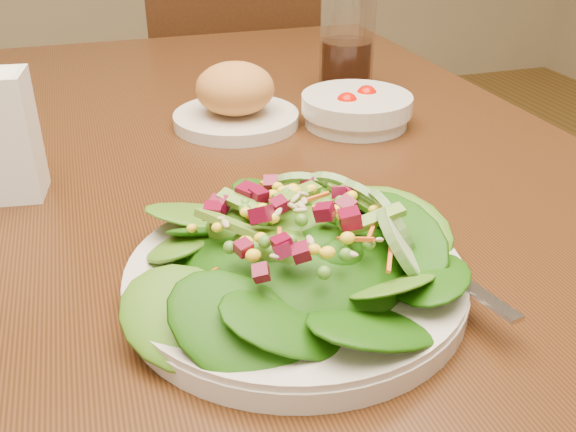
{
  "coord_description": "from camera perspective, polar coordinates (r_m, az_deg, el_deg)",
  "views": [
    {
      "loc": [
        -0.16,
        -0.69,
        1.07
      ],
      "look_at": [
        -0.02,
        -0.24,
        0.81
      ],
      "focal_mm": 40.0,
      "sensor_mm": 36.0,
      "label": 1
    }
  ],
  "objects": [
    {
      "name": "salad_plate",
      "position": [
        0.54,
        1.67,
        -3.72
      ],
      "size": [
        0.29,
        0.29,
        0.08
      ],
      "rotation": [
        0.0,
        0.0,
        -0.37
      ],
      "color": "silver",
      "rests_on": "dining_table"
    },
    {
      "name": "dining_table",
      "position": [
        0.82,
        -3.88,
        -2.04
      ],
      "size": [
        0.9,
        1.4,
        0.75
      ],
      "color": "#492311",
      "rests_on": "ground_plane"
    },
    {
      "name": "chair_far",
      "position": [
        1.85,
        -5.11,
        11.26
      ],
      "size": [
        0.49,
        0.49,
        0.98
      ],
      "rotation": [
        0.0,
        0.0,
        3.06
      ],
      "color": "#341D0C",
      "rests_on": "ground_plane"
    },
    {
      "name": "tomato_bowl",
      "position": [
        0.9,
        6.1,
        9.42
      ],
      "size": [
        0.15,
        0.15,
        0.05
      ],
      "color": "silver",
      "rests_on": "dining_table"
    },
    {
      "name": "drinking_glass",
      "position": [
        1.06,
        5.25,
        14.68
      ],
      "size": [
        0.09,
        0.09,
        0.15
      ],
      "color": "silver",
      "rests_on": "dining_table"
    },
    {
      "name": "bread_plate",
      "position": [
        0.9,
        -4.69,
        10.23
      ],
      "size": [
        0.17,
        0.17,
        0.09
      ],
      "color": "silver",
      "rests_on": "dining_table"
    }
  ]
}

